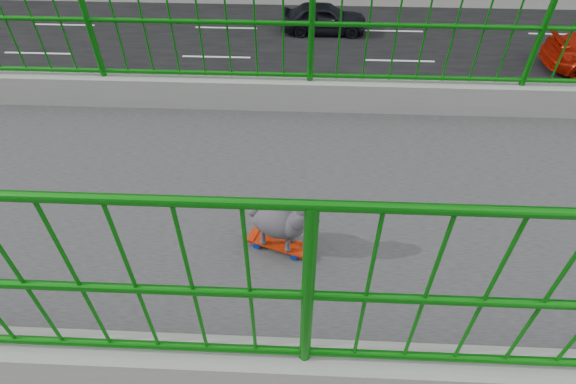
# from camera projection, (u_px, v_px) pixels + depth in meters

# --- Properties ---
(road) EXTENTS (18.00, 90.00, 0.02)m
(road) POSITION_uv_depth(u_px,v_px,m) (204.00, 93.00, 17.95)
(road) COLOR black
(road) RESTS_ON ground
(skateboard) EXTENTS (0.26, 0.46, 0.06)m
(skateboard) POSITION_uv_depth(u_px,v_px,m) (278.00, 244.00, 3.24)
(skateboard) COLOR red
(skateboard) RESTS_ON footbridge
(poodle) EXTENTS (0.30, 0.48, 0.42)m
(poodle) POSITION_uv_depth(u_px,v_px,m) (281.00, 222.00, 3.07)
(poodle) COLOR #312E33
(poodle) RESTS_ON skateboard
(car_4) EXTENTS (1.61, 4.00, 1.36)m
(car_4) POSITION_uv_depth(u_px,v_px,m) (324.00, 18.00, 21.55)
(car_4) COLOR black
(car_4) RESTS_ON ground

